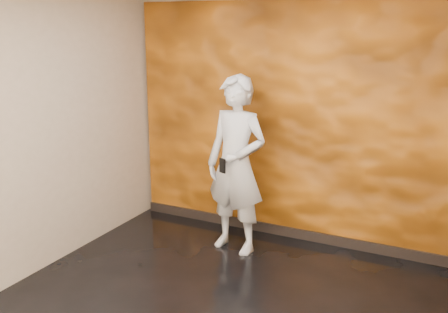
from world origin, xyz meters
TOP-DOWN VIEW (x-y plane):
  - room at (0.00, 0.00)m, footprint 4.02×4.02m
  - feature_wall at (0.00, 1.96)m, footprint 3.90×0.06m
  - baseboard at (0.00, 1.92)m, footprint 3.90×0.04m
  - man at (-0.39, 1.34)m, footprint 0.78×0.57m
  - phone at (-0.43, 1.08)m, footprint 0.08×0.05m

SIDE VIEW (x-z plane):
  - baseboard at x=0.00m, z-range 0.00..0.12m
  - man at x=-0.39m, z-range 0.00..1.98m
  - phone at x=-0.43m, z-range 0.97..1.12m
  - feature_wall at x=0.00m, z-range 0.00..2.75m
  - room at x=0.00m, z-range -0.01..2.81m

